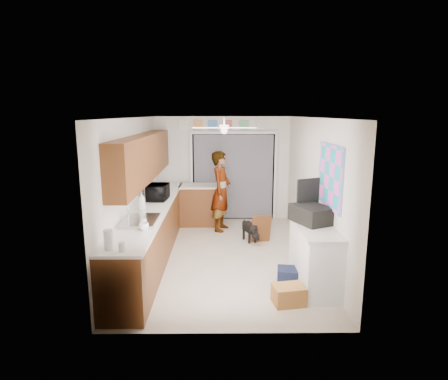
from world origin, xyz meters
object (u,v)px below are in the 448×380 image
object	(u,v)px
paper_towel_roll	(109,240)
soap_bottle	(142,201)
cardboard_box	(289,295)
microwave	(158,192)
suitcase	(312,214)
cup	(144,226)
dog	(249,231)
navy_crate	(290,275)
man	(221,191)

from	to	relation	value
paper_towel_roll	soap_bottle	bearing A→B (deg)	89.33
soap_bottle	cardboard_box	xyz separation A→B (m)	(2.28, -1.49, -0.98)
microwave	paper_towel_roll	distance (m)	2.68
suitcase	cup	bearing A→B (deg)	163.73
cup	dog	distance (m)	2.88
cup	navy_crate	bearing A→B (deg)	7.13
man	cardboard_box	bearing A→B (deg)	-147.77
dog	navy_crate	bearing A→B (deg)	-97.28
microwave	man	size ratio (longest dim) A/B	0.30
cup	paper_towel_roll	world-z (taller)	paper_towel_roll
microwave	soap_bottle	size ratio (longest dim) A/B	1.61
microwave	man	bearing A→B (deg)	-46.13
soap_bottle	suitcase	size ratio (longest dim) A/B	0.55
paper_towel_roll	man	bearing A→B (deg)	69.65
soap_bottle	suitcase	xyz separation A→B (m)	(2.73, -0.74, -0.04)
paper_towel_roll	dog	bearing A→B (deg)	56.54
navy_crate	man	world-z (taller)	man
soap_bottle	cardboard_box	world-z (taller)	soap_bottle
cup	paper_towel_roll	xyz separation A→B (m)	(-0.27, -0.76, 0.07)
soap_bottle	navy_crate	distance (m)	2.73
paper_towel_roll	suitcase	size ratio (longest dim) A/B	0.41
navy_crate	dog	distance (m)	1.99
suitcase	navy_crate	distance (m)	1.01
soap_bottle	man	xyz separation A→B (m)	(1.36, 1.86, -0.22)
cardboard_box	dog	size ratio (longest dim) A/B	0.78
microwave	navy_crate	world-z (taller)	microwave
cardboard_box	navy_crate	bearing A→B (deg)	78.61
man	dog	bearing A→B (deg)	-126.02
man	navy_crate	bearing A→B (deg)	-141.75
microwave	dog	bearing A→B (deg)	-77.83
soap_bottle	man	world-z (taller)	man
cup	dog	world-z (taller)	cup
cardboard_box	microwave	bearing A→B (deg)	132.80
cardboard_box	navy_crate	size ratio (longest dim) A/B	1.13
cup	man	distance (m)	3.16
soap_bottle	paper_towel_roll	bearing A→B (deg)	-90.67
paper_towel_roll	man	distance (m)	3.97
cardboard_box	dog	distance (m)	2.61
suitcase	dog	size ratio (longest dim) A/B	1.13
cup	cardboard_box	size ratio (longest dim) A/B	0.33
microwave	soap_bottle	distance (m)	0.83
microwave	navy_crate	bearing A→B (deg)	-122.76
paper_towel_roll	dog	size ratio (longest dim) A/B	0.46
paper_towel_roll	cardboard_box	world-z (taller)	paper_towel_roll
paper_towel_roll	cardboard_box	size ratio (longest dim) A/B	0.59
microwave	cardboard_box	bearing A→B (deg)	-134.01
paper_towel_roll	suitcase	world-z (taller)	suitcase
cup	navy_crate	size ratio (longest dim) A/B	0.37
soap_bottle	dog	distance (m)	2.40
cup	dog	bearing A→B (deg)	52.54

